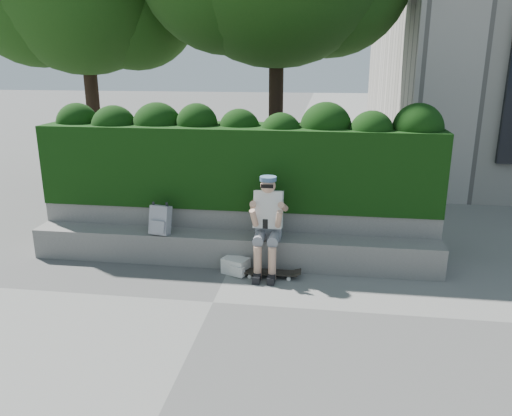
% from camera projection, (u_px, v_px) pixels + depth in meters
% --- Properties ---
extents(ground, '(80.00, 80.00, 0.00)m').
position_uv_depth(ground, '(213.00, 302.00, 6.22)').
color(ground, slate).
rests_on(ground, ground).
extents(bench_ledge, '(6.00, 0.45, 0.45)m').
position_uv_depth(bench_ledge, '(232.00, 249.00, 7.34)').
color(bench_ledge, gray).
rests_on(bench_ledge, ground).
extents(planter_wall, '(6.00, 0.50, 0.75)m').
position_uv_depth(planter_wall, '(237.00, 229.00, 7.75)').
color(planter_wall, gray).
rests_on(planter_wall, ground).
extents(hedge, '(6.00, 1.00, 1.20)m').
position_uv_depth(hedge, '(239.00, 165.00, 7.68)').
color(hedge, black).
rests_on(hedge, planter_wall).
extents(person, '(0.40, 0.76, 1.38)m').
position_uv_depth(person, '(268.00, 221.00, 6.94)').
color(person, gray).
rests_on(person, ground).
extents(skateboard, '(0.77, 0.19, 0.08)m').
position_uv_depth(skateboard, '(270.00, 273.00, 6.92)').
color(skateboard, black).
rests_on(skateboard, ground).
extents(backpack_plaid, '(0.31, 0.21, 0.42)m').
position_uv_depth(backpack_plaid, '(160.00, 220.00, 7.26)').
color(backpack_plaid, silver).
rests_on(backpack_plaid, bench_ledge).
extents(backpack_ground, '(0.41, 0.36, 0.22)m').
position_uv_depth(backpack_ground, '(236.00, 266.00, 7.04)').
color(backpack_ground, white).
rests_on(backpack_ground, ground).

